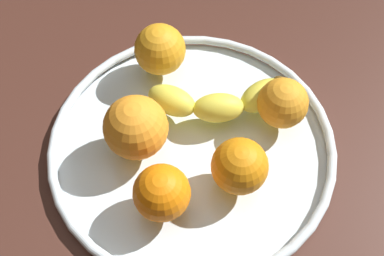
% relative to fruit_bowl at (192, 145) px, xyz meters
% --- Properties ---
extents(ground_plane, '(1.44, 1.44, 0.04)m').
position_rel_fruit_bowl_xyz_m(ground_plane, '(0.00, 0.00, -0.03)').
color(ground_plane, '#43241C').
extents(fruit_bowl, '(0.36, 0.36, 0.02)m').
position_rel_fruit_bowl_xyz_m(fruit_bowl, '(0.00, 0.00, 0.00)').
color(fruit_bowl, silver).
rests_on(fruit_bowl, ground_plane).
extents(banana, '(0.19, 0.08, 0.04)m').
position_rel_fruit_bowl_xyz_m(banana, '(0.03, 0.05, 0.03)').
color(banana, yellow).
rests_on(banana, fruit_bowl).
extents(orange_back_left, '(0.08, 0.08, 0.08)m').
position_rel_fruit_bowl_xyz_m(orange_back_left, '(-0.07, -0.01, 0.05)').
color(orange_back_left, orange).
rests_on(orange_back_left, fruit_bowl).
extents(orange_front_left, '(0.07, 0.07, 0.07)m').
position_rel_fruit_bowl_xyz_m(orange_front_left, '(0.06, -0.05, 0.04)').
color(orange_front_left, orange).
rests_on(orange_front_left, fruit_bowl).
extents(orange_front_right, '(0.06, 0.06, 0.06)m').
position_rel_fruit_bowl_xyz_m(orange_front_right, '(-0.02, -0.09, 0.04)').
color(orange_front_right, orange).
rests_on(orange_front_right, fruit_bowl).
extents(orange_center, '(0.07, 0.07, 0.07)m').
position_rel_fruit_bowl_xyz_m(orange_center, '(-0.05, 0.12, 0.04)').
color(orange_center, orange).
rests_on(orange_center, fruit_bowl).
extents(orange_back_right, '(0.06, 0.06, 0.06)m').
position_rel_fruit_bowl_xyz_m(orange_back_right, '(0.11, 0.05, 0.04)').
color(orange_back_right, orange).
rests_on(orange_back_right, fruit_bowl).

